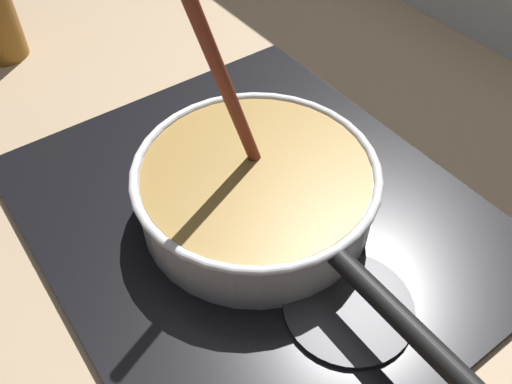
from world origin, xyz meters
name	(u,v)px	position (x,y,z in m)	size (l,w,h in m)	color
ground	(67,320)	(0.00, 0.00, -0.02)	(2.40, 1.60, 0.04)	#9E8466
hob_plate	(256,215)	(0.02, 0.24, 0.01)	(0.56, 0.48, 0.01)	black
burner_ring	(256,210)	(0.02, 0.24, 0.02)	(0.19, 0.19, 0.01)	#592D0C
spare_burner	(348,306)	(0.18, 0.24, 0.01)	(0.14, 0.14, 0.01)	#262628
cooking_pan	(257,190)	(0.02, 0.24, 0.05)	(0.45, 0.28, 0.32)	silver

